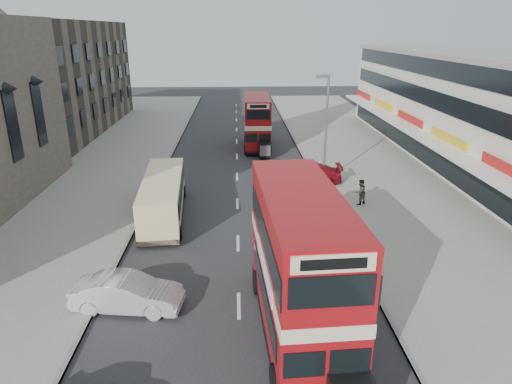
% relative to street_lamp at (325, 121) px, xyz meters
% --- Properties ---
extents(ground, '(160.00, 160.00, 0.00)m').
position_rel_street_lamp_xyz_m(ground, '(-6.52, -18.00, -4.78)').
color(ground, '#28282B').
rests_on(ground, ground).
extents(road_surface, '(12.00, 90.00, 0.01)m').
position_rel_street_lamp_xyz_m(road_surface, '(-6.52, 2.00, -4.78)').
color(road_surface, '#28282B').
rests_on(road_surface, ground).
extents(pavement_right, '(12.00, 90.00, 0.15)m').
position_rel_street_lamp_xyz_m(pavement_right, '(5.48, 2.00, -4.71)').
color(pavement_right, gray).
rests_on(pavement_right, ground).
extents(pavement_left, '(12.00, 90.00, 0.15)m').
position_rel_street_lamp_xyz_m(pavement_left, '(-18.52, 2.00, -4.71)').
color(pavement_left, gray).
rests_on(pavement_left, ground).
extents(kerb_left, '(0.20, 90.00, 0.16)m').
position_rel_street_lamp_xyz_m(kerb_left, '(-12.62, 2.00, -4.71)').
color(kerb_left, gray).
rests_on(kerb_left, ground).
extents(kerb_right, '(0.20, 90.00, 0.16)m').
position_rel_street_lamp_xyz_m(kerb_right, '(-0.42, 2.00, -4.71)').
color(kerb_right, gray).
rests_on(kerb_right, ground).
extents(brick_terrace, '(14.00, 28.00, 12.00)m').
position_rel_street_lamp_xyz_m(brick_terrace, '(-28.52, 20.00, 1.22)').
color(brick_terrace, '#66594C').
rests_on(brick_terrace, ground).
extents(commercial_row, '(9.90, 46.20, 9.30)m').
position_rel_street_lamp_xyz_m(commercial_row, '(13.42, 4.00, -0.09)').
color(commercial_row, beige).
rests_on(commercial_row, ground).
extents(street_lamp, '(1.00, 0.20, 8.12)m').
position_rel_street_lamp_xyz_m(street_lamp, '(0.00, 0.00, 0.00)').
color(street_lamp, slate).
rests_on(street_lamp, ground).
extents(bus_main, '(3.26, 10.07, 5.52)m').
position_rel_street_lamp_xyz_m(bus_main, '(-4.22, -17.76, -1.88)').
color(bus_main, black).
rests_on(bus_main, ground).
extents(bus_second, '(2.60, 8.86, 4.85)m').
position_rel_street_lamp_xyz_m(bus_second, '(-4.45, 11.46, -2.23)').
color(bus_second, black).
rests_on(bus_second, ground).
extents(coach, '(2.95, 9.20, 2.40)m').
position_rel_street_lamp_xyz_m(coach, '(-11.12, -6.09, -3.37)').
color(coach, black).
rests_on(coach, ground).
extents(car_left_front, '(4.74, 2.17, 1.51)m').
position_rel_street_lamp_xyz_m(car_left_front, '(-11.17, -16.00, -4.03)').
color(car_left_front, beige).
rests_on(car_left_front, ground).
extents(car_right_a, '(5.31, 2.37, 1.51)m').
position_rel_street_lamp_xyz_m(car_right_a, '(-1.21, 0.00, -4.03)').
color(car_right_a, maroon).
rests_on(car_right_a, ground).
extents(car_right_b, '(4.13, 1.97, 1.14)m').
position_rel_street_lamp_xyz_m(car_right_b, '(-1.87, 2.72, -4.22)').
color(car_right_b, '#C46E13').
rests_on(car_right_b, ground).
extents(pedestrian_near, '(0.78, 0.70, 1.76)m').
position_rel_street_lamp_xyz_m(pedestrian_near, '(1.61, -4.81, -3.76)').
color(pedestrian_near, gray).
rests_on(pedestrian_near, pavement_right).
extents(cyclist, '(0.78, 1.72, 1.88)m').
position_rel_street_lamp_xyz_m(cyclist, '(-2.81, -0.71, -4.16)').
color(cyclist, gray).
rests_on(cyclist, ground).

